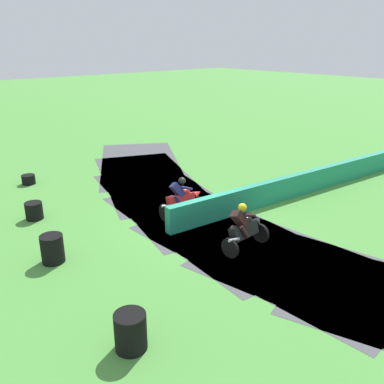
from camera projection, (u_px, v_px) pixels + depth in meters
The scene contains 9 objects.
ground_plane at pixel (202, 224), 13.86m from camera, with size 120.00×120.00×0.00m, color #4C933D.
track_asphalt at pixel (222, 218), 14.32m from camera, with size 8.64×24.32×0.01m.
safety_barrier at pixel (309, 181), 16.62m from camera, with size 0.30×13.48×0.90m, color #1E8466.
motorcycle_lead_red at pixel (183, 198), 14.32m from camera, with size 1.71×1.01×1.43m.
motorcycle_chase_black at pixel (245, 228), 12.08m from camera, with size 1.68×0.88×1.42m.
tire_stack_near at pixel (29, 179), 17.64m from camera, with size 0.56×0.56×0.40m.
tire_stack_mid_a at pixel (34, 211), 14.14m from camera, with size 0.59×0.59×0.60m.
tire_stack_mid_b at pixel (52, 249), 11.35m from camera, with size 0.63×0.63×0.80m.
tire_stack_far at pixel (131, 331), 8.13m from camera, with size 0.65×0.65×0.80m.
Camera 1 is at (-8.54, -9.30, 5.81)m, focal length 38.41 mm.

